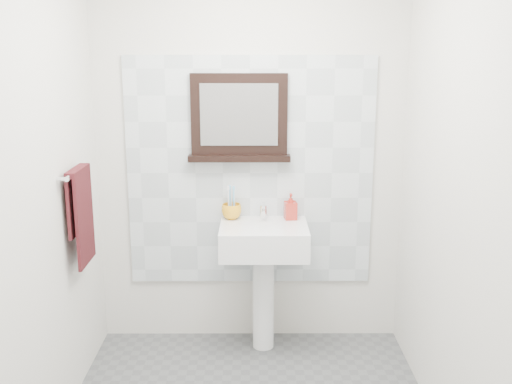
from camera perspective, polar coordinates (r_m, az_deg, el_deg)
back_wall at (r=3.89m, az=-0.57°, el=3.32°), size 2.00×0.01×2.50m
front_wall at (r=1.77m, az=-1.06°, el=-9.37°), size 2.00×0.01×2.50m
left_wall at (r=3.00m, az=-20.19°, el=-0.61°), size 0.01×2.20×2.50m
right_wall at (r=2.98m, az=18.88°, el=-0.59°), size 0.01×2.20×2.50m
splashback at (r=3.90m, az=-0.57°, el=1.85°), size 1.60×0.02×1.50m
pedestal_sink at (r=3.82m, az=0.74°, el=-5.78°), size 0.55×0.44×0.96m
toothbrush_cup at (r=3.88m, az=-2.35°, el=-1.86°), size 0.17×0.17×0.10m
toothbrushes at (r=3.87m, az=-2.33°, el=-0.81°), size 0.05×0.04×0.21m
soap_dispenser at (r=3.87m, az=3.31°, el=-1.38°), size 0.09×0.09×0.17m
framed_mirror at (r=3.82m, az=-1.61°, el=6.90°), size 0.65×0.11×0.55m
towel_bar at (r=3.43m, az=-16.69°, el=1.87°), size 0.07×0.40×0.03m
hand_towel at (r=3.48m, az=-16.35°, el=-1.52°), size 0.06×0.30×0.55m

